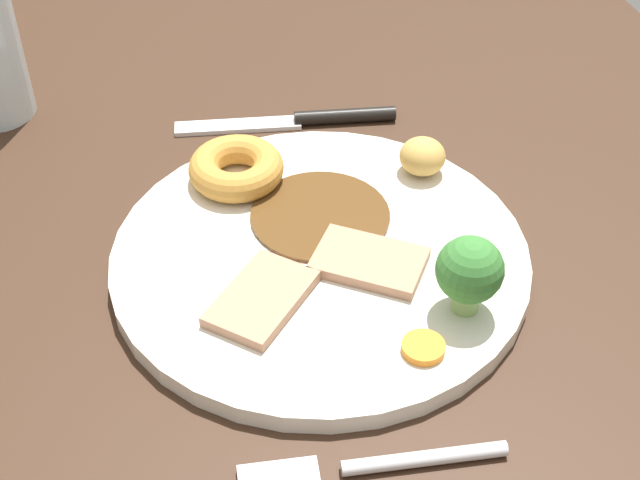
# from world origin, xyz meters

# --- Properties ---
(dining_table) EXTENTS (1.20, 0.84, 0.04)m
(dining_table) POSITION_xyz_m (0.00, 0.00, 0.02)
(dining_table) COLOR #382316
(dining_table) RESTS_ON ground
(dinner_plate) EXTENTS (0.29, 0.29, 0.01)m
(dinner_plate) POSITION_xyz_m (-0.03, -0.02, 0.04)
(dinner_plate) COLOR silver
(dinner_plate) RESTS_ON dining_table
(gravy_pool) EXTENTS (0.10, 0.10, 0.00)m
(gravy_pool) POSITION_xyz_m (0.01, -0.03, 0.05)
(gravy_pool) COLOR #563819
(gravy_pool) RESTS_ON dinner_plate
(meat_slice_main) EXTENTS (0.09, 0.08, 0.01)m
(meat_slice_main) POSITION_xyz_m (-0.07, 0.03, 0.05)
(meat_slice_main) COLOR tan
(meat_slice_main) RESTS_ON dinner_plate
(meat_slice_under) EXTENTS (0.08, 0.09, 0.01)m
(meat_slice_under) POSITION_xyz_m (-0.05, -0.05, 0.05)
(meat_slice_under) COLOR tan
(meat_slice_under) RESTS_ON dinner_plate
(yorkshire_pudding) EXTENTS (0.07, 0.07, 0.02)m
(yorkshire_pudding) POSITION_xyz_m (0.06, 0.02, 0.06)
(yorkshire_pudding) COLOR #C68938
(yorkshire_pudding) RESTS_ON dinner_plate
(roast_potato_left) EXTENTS (0.05, 0.05, 0.03)m
(roast_potato_left) POSITION_xyz_m (0.04, -0.12, 0.06)
(roast_potato_left) COLOR tan
(roast_potato_left) RESTS_ON dinner_plate
(carrot_coin_front) EXTENTS (0.03, 0.03, 0.01)m
(carrot_coin_front) POSITION_xyz_m (-0.13, -0.06, 0.05)
(carrot_coin_front) COLOR orange
(carrot_coin_front) RESTS_ON dinner_plate
(broccoli_floret) EXTENTS (0.04, 0.04, 0.06)m
(broccoli_floret) POSITION_xyz_m (-0.10, -0.10, 0.08)
(broccoli_floret) COLOR #8CB766
(broccoli_floret) RESTS_ON dinner_plate
(fork) EXTENTS (0.03, 0.15, 0.01)m
(fork) POSITION_xyz_m (-0.20, -0.00, 0.04)
(fork) COLOR silver
(fork) RESTS_ON dining_table
(knife) EXTENTS (0.04, 0.19, 0.01)m
(knife) POSITION_xyz_m (0.15, -0.05, 0.04)
(knife) COLOR black
(knife) RESTS_ON dining_table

